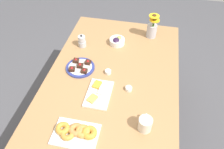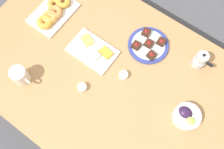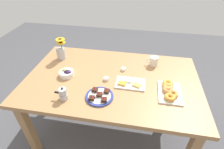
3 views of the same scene
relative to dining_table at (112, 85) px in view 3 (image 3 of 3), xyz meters
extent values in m
plane|color=#4C4C51|center=(0.00, 0.00, -0.65)|extent=(6.00, 6.00, 0.00)
cube|color=#A87A4C|center=(0.00, 0.00, 0.07)|extent=(1.60, 1.00, 0.04)
cube|color=#A87A4C|center=(-0.72, -0.42, -0.30)|extent=(0.07, 0.07, 0.70)
cube|color=#A87A4C|center=(0.72, -0.42, -0.30)|extent=(0.07, 0.07, 0.70)
cube|color=#A87A4C|center=(0.72, 0.42, -0.30)|extent=(0.07, 0.07, 0.70)
cylinder|color=silver|center=(-0.38, -0.29, 0.13)|extent=(0.08, 0.08, 0.10)
cylinder|color=brown|center=(-0.38, -0.29, 0.18)|extent=(0.07, 0.07, 0.00)
torus|color=silver|center=(-0.33, -0.29, 0.13)|extent=(0.05, 0.01, 0.05)
cylinder|color=white|center=(0.43, 0.04, 0.11)|extent=(0.14, 0.14, 0.05)
ellipsoid|color=#2D1938|center=(0.41, 0.05, 0.13)|extent=(0.07, 0.06, 0.04)
ellipsoid|color=#9EC14C|center=(0.45, 0.03, 0.13)|extent=(0.05, 0.04, 0.04)
cube|color=white|center=(-0.18, 0.06, 0.09)|extent=(0.26, 0.17, 0.01)
cube|color=#EFB74C|center=(-0.24, 0.09, 0.11)|extent=(0.08, 0.07, 0.02)
cube|color=white|center=(-0.16, 0.04, 0.11)|extent=(0.07, 0.06, 0.02)
cube|color=orange|center=(-0.11, 0.09, 0.11)|extent=(0.08, 0.06, 0.02)
cube|color=white|center=(-0.51, 0.12, 0.09)|extent=(0.19, 0.28, 0.01)
torus|color=gold|center=(-0.50, 0.04, 0.12)|extent=(0.10, 0.10, 0.04)
torus|color=#D98D3F|center=(-0.50, 0.08, 0.12)|extent=(0.09, 0.09, 0.04)
torus|color=#CB7F41|center=(-0.49, 0.12, 0.12)|extent=(0.12, 0.12, 0.04)
torus|color=gold|center=(-0.53, 0.16, 0.12)|extent=(0.11, 0.11, 0.03)
torus|color=gold|center=(-0.50, 0.20, 0.12)|extent=(0.11, 0.11, 0.03)
cylinder|color=white|center=(0.05, 0.04, 0.10)|extent=(0.05, 0.05, 0.03)
cylinder|color=#C68923|center=(0.05, 0.04, 0.11)|extent=(0.04, 0.04, 0.01)
cylinder|color=white|center=(-0.09, -0.14, 0.10)|extent=(0.05, 0.05, 0.03)
cylinder|color=maroon|center=(-0.09, -0.14, 0.11)|extent=(0.04, 0.04, 0.01)
cylinder|color=navy|center=(0.06, 0.27, 0.09)|extent=(0.23, 0.23, 0.01)
cylinder|color=white|center=(0.06, 0.27, 0.09)|extent=(0.19, 0.19, 0.01)
cube|color=#381E14|center=(0.01, 0.32, 0.11)|extent=(0.05, 0.05, 0.02)
cone|color=red|center=(0.01, 0.32, 0.13)|extent=(0.02, 0.02, 0.01)
cube|color=#381E14|center=(0.11, 0.32, 0.11)|extent=(0.05, 0.05, 0.02)
cone|color=red|center=(0.11, 0.32, 0.13)|extent=(0.02, 0.02, 0.01)
cube|color=#381E14|center=(0.01, 0.22, 0.11)|extent=(0.04, 0.04, 0.02)
cone|color=red|center=(0.01, 0.22, 0.13)|extent=(0.02, 0.02, 0.01)
cube|color=#381E14|center=(0.11, 0.22, 0.11)|extent=(0.05, 0.05, 0.02)
cone|color=red|center=(0.11, 0.22, 0.13)|extent=(0.02, 0.02, 0.01)
cube|color=#381E14|center=(0.06, 0.27, 0.11)|extent=(0.05, 0.05, 0.02)
cone|color=red|center=(0.06, 0.27, 0.13)|extent=(0.02, 0.02, 0.01)
cylinder|color=#B2B2BC|center=(0.60, -0.25, 0.15)|extent=(0.09, 0.09, 0.12)
cylinder|color=#3D702D|center=(0.58, -0.25, 0.26)|extent=(0.01, 0.01, 0.10)
cylinder|color=yellow|center=(0.58, -0.25, 0.31)|extent=(0.09, 0.09, 0.01)
cylinder|color=#472D14|center=(0.58, -0.25, 0.32)|extent=(0.04, 0.04, 0.01)
cylinder|color=#3D702D|center=(0.58, -0.26, 0.24)|extent=(0.01, 0.01, 0.06)
cylinder|color=yellow|center=(0.58, -0.26, 0.27)|extent=(0.09, 0.09, 0.01)
cylinder|color=#472D14|center=(0.58, -0.26, 0.28)|extent=(0.04, 0.04, 0.01)
cylinder|color=#B7B7BC|center=(0.33, 0.34, 0.11)|extent=(0.07, 0.07, 0.05)
cylinder|color=#B7B7BC|center=(0.33, 0.34, 0.14)|extent=(0.05, 0.05, 0.01)
cylinder|color=#B7B7BC|center=(0.33, 0.34, 0.17)|extent=(0.06, 0.06, 0.04)
sphere|color=black|center=(0.33, 0.34, 0.20)|extent=(0.02, 0.02, 0.02)
cube|color=black|center=(0.38, 0.34, 0.15)|extent=(0.04, 0.01, 0.01)
camera|label=1|loc=(-1.12, -0.23, 1.30)|focal=35.00mm
camera|label=2|loc=(0.26, -0.36, 1.35)|focal=40.00mm
camera|label=3|loc=(-0.23, 1.27, 1.09)|focal=28.00mm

